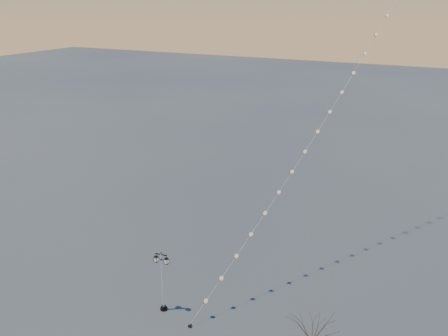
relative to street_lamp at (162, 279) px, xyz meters
The scene contains 2 objects.
street_lamp is the anchor object (origin of this frame).
bare_tree 11.49m from the street_lamp, ahead, with size 2.34×2.34×3.88m.
Camera 1 is at (14.07, -21.85, 21.85)m, focal length 37.67 mm.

